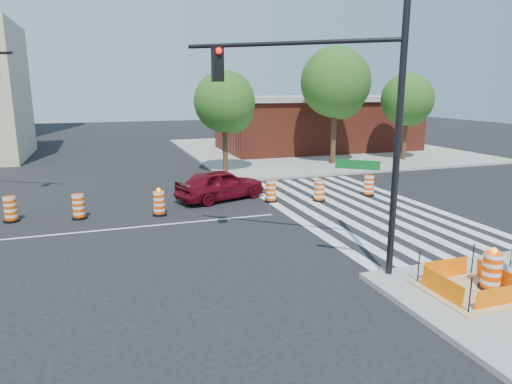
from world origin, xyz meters
TOP-DOWN VIEW (x-y plane):
  - ground at (0.00, 0.00)m, footprint 120.00×120.00m
  - sidewalk_ne at (18.00, 18.00)m, footprint 22.00×22.00m
  - crosswalk_east at (10.95, 0.00)m, footprint 6.75×13.50m
  - lane_centerline at (0.00, 0.00)m, footprint 14.00×0.12m
  - excavation_pit at (9.00, -9.00)m, footprint 2.20×2.20m
  - brick_storefront at (18.00, 18.00)m, footprint 16.50×8.50m
  - red_coupe at (5.65, 3.30)m, footprint 4.73×3.11m
  - signal_pole_se at (6.45, -6.22)m, footprint 4.86×3.94m
  - pit_drum at (9.57, -9.06)m, footprint 0.59×0.59m
  - tree_north_c at (7.67, 9.74)m, footprint 3.72×3.70m
  - tree_north_d at (15.60, 10.59)m, footprint 4.70×4.70m
  - tree_north_e at (21.36, 10.51)m, footprint 3.72×3.72m
  - median_drum_3 at (-3.24, 2.39)m, footprint 0.60×0.60m
  - median_drum_4 at (-0.67, 1.96)m, footprint 0.60×0.60m
  - median_drum_5 at (2.51, 1.42)m, footprint 0.60×0.60m
  - median_drum_6 at (4.60, 2.55)m, footprint 0.60×0.60m
  - median_drum_7 at (7.77, 2.09)m, footprint 0.60×0.60m
  - median_drum_8 at (9.98, 1.48)m, footprint 0.60×0.60m
  - median_drum_9 at (12.82, 1.71)m, footprint 0.60×0.60m

SIDE VIEW (x-z plane):
  - ground at x=0.00m, z-range 0.00..0.00m
  - lane_centerline at x=0.00m, z-range 0.00..0.01m
  - crosswalk_east at x=10.95m, z-range 0.00..0.01m
  - sidewalk_ne at x=18.00m, z-range 0.00..0.15m
  - excavation_pit at x=9.00m, z-range -0.23..0.67m
  - median_drum_3 at x=-3.24m, z-range -0.03..0.99m
  - median_drum_4 at x=-0.67m, z-range -0.03..0.99m
  - median_drum_6 at x=4.60m, z-range -0.03..0.99m
  - median_drum_7 at x=7.77m, z-range -0.03..0.99m
  - median_drum_8 at x=9.98m, z-range -0.03..0.99m
  - median_drum_9 at x=12.82m, z-range -0.03..0.99m
  - median_drum_5 at x=2.51m, z-range -0.10..1.08m
  - pit_drum at x=9.57m, z-range 0.05..1.21m
  - red_coupe at x=5.65m, z-range 0.00..1.50m
  - brick_storefront at x=18.00m, z-range 0.02..4.62m
  - tree_north_c at x=7.67m, z-range 1.08..7.37m
  - tree_north_e at x=21.36m, z-range 1.08..7.40m
  - signal_pole_se at x=6.45m, z-range 0.91..9.01m
  - tree_north_d at x=15.60m, z-range 1.37..9.36m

